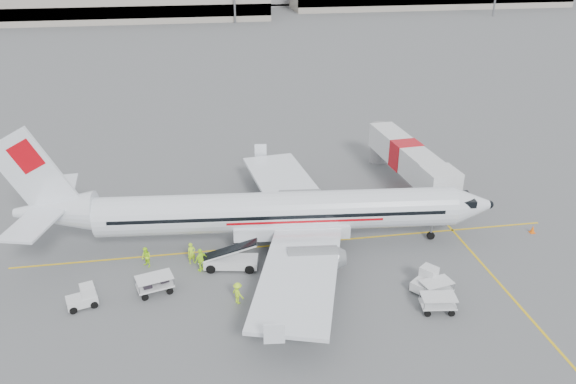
{
  "coord_description": "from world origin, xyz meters",
  "views": [
    {
      "loc": [
        -6.93,
        -39.21,
        23.6
      ],
      "look_at": [
        0.0,
        2.0,
        3.8
      ],
      "focal_mm": 35.0,
      "sensor_mm": 36.0,
      "label": 1
    }
  ],
  "objects_px": {
    "belt_loader": "(231,251)",
    "tug_mid": "(287,308)",
    "tug_aft": "(81,297)",
    "aircraft": "(278,187)",
    "jet_bridge": "(405,164)",
    "tug_fore": "(425,280)"
  },
  "relations": [
    {
      "from": "belt_loader",
      "to": "tug_fore",
      "type": "relative_size",
      "value": 2.54
    },
    {
      "from": "aircraft",
      "to": "belt_loader",
      "type": "bearing_deg",
      "value": -140.08
    },
    {
      "from": "tug_fore",
      "to": "tug_aft",
      "type": "bearing_deg",
      "value": 136.97
    },
    {
      "from": "tug_fore",
      "to": "tug_mid",
      "type": "relative_size",
      "value": 1.09
    },
    {
      "from": "belt_loader",
      "to": "tug_mid",
      "type": "relative_size",
      "value": 2.77
    },
    {
      "from": "aircraft",
      "to": "tug_aft",
      "type": "height_order",
      "value": "aircraft"
    },
    {
      "from": "jet_bridge",
      "to": "tug_mid",
      "type": "xyz_separation_m",
      "value": [
        -14.97,
        -18.85,
        -1.55
      ]
    },
    {
      "from": "tug_mid",
      "to": "tug_aft",
      "type": "relative_size",
      "value": 0.97
    },
    {
      "from": "tug_mid",
      "to": "jet_bridge",
      "type": "bearing_deg",
      "value": 79.39
    },
    {
      "from": "tug_aft",
      "to": "aircraft",
      "type": "bearing_deg",
      "value": 4.77
    },
    {
      "from": "aircraft",
      "to": "jet_bridge",
      "type": "relative_size",
      "value": 2.15
    },
    {
      "from": "jet_bridge",
      "to": "tug_fore",
      "type": "distance_m",
      "value": 18.05
    },
    {
      "from": "jet_bridge",
      "to": "tug_fore",
      "type": "relative_size",
      "value": 8.28
    },
    {
      "from": "belt_loader",
      "to": "jet_bridge",
      "type": "bearing_deg",
      "value": 44.38
    },
    {
      "from": "jet_bridge",
      "to": "tug_aft",
      "type": "xyz_separation_m",
      "value": [
        -28.61,
        -15.36,
        -1.53
      ]
    },
    {
      "from": "jet_bridge",
      "to": "belt_loader",
      "type": "bearing_deg",
      "value": -150.54
    },
    {
      "from": "tug_aft",
      "to": "tug_fore",
      "type": "bearing_deg",
      "value": -22.38
    },
    {
      "from": "jet_bridge",
      "to": "aircraft",
      "type": "bearing_deg",
      "value": -150.73
    },
    {
      "from": "belt_loader",
      "to": "tug_fore",
      "type": "xyz_separation_m",
      "value": [
        13.43,
        -5.18,
        -0.64
      ]
    },
    {
      "from": "jet_bridge",
      "to": "belt_loader",
      "type": "distance_m",
      "value": 21.89
    },
    {
      "from": "aircraft",
      "to": "belt_loader",
      "type": "distance_m",
      "value": 6.17
    },
    {
      "from": "belt_loader",
      "to": "aircraft",
      "type": "bearing_deg",
      "value": 45.01
    }
  ]
}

